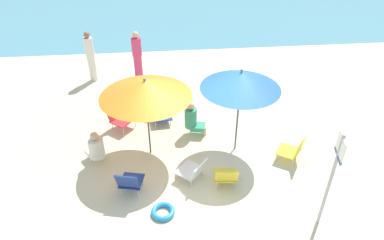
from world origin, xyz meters
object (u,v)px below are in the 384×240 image
(beach_chair_a, at_px, (226,176))
(person_c, at_px, (96,148))
(umbrella_blue, at_px, (241,80))
(person_b, at_px, (90,56))
(beach_chair_b, at_px, (119,115))
(beach_chair_c, at_px, (293,150))
(umbrella_orange, at_px, (145,89))
(person_a, at_px, (193,119))
(beach_chair_f, at_px, (161,112))
(person_d, at_px, (137,56))
(swim_ring, at_px, (163,212))
(warning_sign, at_px, (334,169))
(beach_chair_d, at_px, (193,170))
(beach_chair_e, at_px, (130,182))

(beach_chair_a, relative_size, person_c, 0.68)
(umbrella_blue, relative_size, person_b, 1.30)
(beach_chair_b, bearing_deg, beach_chair_c, 15.67)
(umbrella_orange, xyz_separation_m, person_a, (1.07, 0.64, -1.27))
(umbrella_orange, distance_m, beach_chair_f, 2.01)
(person_b, relative_size, person_d, 1.00)
(person_a, relative_size, swim_ring, 2.02)
(person_d, bearing_deg, beach_chair_f, -13.87)
(umbrella_orange, bearing_deg, beach_chair_b, 124.68)
(person_c, relative_size, warning_sign, 0.41)
(beach_chair_b, relative_size, person_c, 0.93)
(person_c, bearing_deg, warning_sign, -149.34)
(person_a, relative_size, warning_sign, 0.46)
(beach_chair_a, xyz_separation_m, person_a, (-0.50, 1.93, 0.16))
(umbrella_blue, distance_m, beach_chair_c, 2.04)
(beach_chair_f, distance_m, warning_sign, 4.81)
(umbrella_orange, height_order, beach_chair_f, umbrella_orange)
(person_b, bearing_deg, umbrella_blue, -146.53)
(beach_chair_a, height_order, swim_ring, beach_chair_a)
(beach_chair_b, distance_m, person_b, 2.99)
(umbrella_blue, bearing_deg, beach_chair_d, -138.92)
(umbrella_orange, height_order, warning_sign, warning_sign)
(umbrella_blue, bearing_deg, person_a, 144.36)
(beach_chair_e, height_order, person_b, person_b)
(person_c, xyz_separation_m, person_d, (0.84, 3.98, 0.41))
(beach_chair_d, xyz_separation_m, person_d, (-1.28, 4.77, 0.54))
(person_c, height_order, swim_ring, person_c)
(beach_chair_a, distance_m, warning_sign, 2.19)
(beach_chair_c, bearing_deg, beach_chair_d, 42.90)
(beach_chair_b, relative_size, person_a, 0.84)
(beach_chair_a, xyz_separation_m, beach_chair_f, (-1.27, 2.63, -0.04))
(umbrella_orange, distance_m, beach_chair_a, 2.48)
(beach_chair_c, relative_size, person_b, 0.44)
(umbrella_orange, distance_m, beach_chair_d, 2.00)
(beach_chair_f, xyz_separation_m, swim_ring, (-0.06, -3.23, -0.21))
(beach_chair_a, height_order, warning_sign, warning_sign)
(beach_chair_e, relative_size, person_d, 0.42)
(beach_chair_b, height_order, person_d, person_d)
(beach_chair_b, height_order, swim_ring, beach_chair_b)
(beach_chair_c, xyz_separation_m, person_c, (-4.43, 0.39, 0.10))
(person_d, xyz_separation_m, swim_ring, (0.60, -5.65, -0.77))
(person_d, bearing_deg, person_b, -124.06)
(umbrella_blue, height_order, warning_sign, umbrella_blue)
(warning_sign, xyz_separation_m, swim_ring, (-2.91, 0.50, -1.29))
(person_b, distance_m, swim_ring, 6.18)
(beach_chair_d, distance_m, person_c, 2.26)
(beach_chair_a, relative_size, person_d, 0.36)
(umbrella_orange, bearing_deg, person_a, 31.06)
(umbrella_blue, height_order, swim_ring, umbrella_blue)
(person_c, height_order, person_d, person_d)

